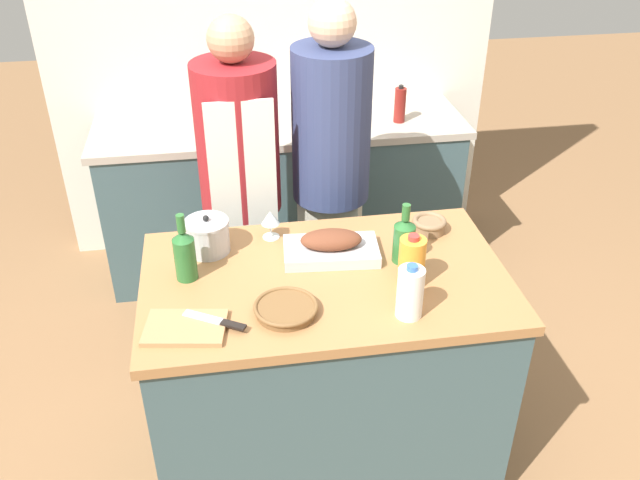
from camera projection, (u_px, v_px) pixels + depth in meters
ground_plane at (324, 447)px, 2.98m from camera, size 12.00×12.00×0.00m
kitchen_island at (325, 369)px, 2.73m from camera, size 1.35×0.81×0.92m
back_counter at (283, 195)px, 4.00m from camera, size 2.07×0.60×0.91m
back_wall at (272, 40)px, 3.85m from camera, size 2.57×0.10×2.55m
roasting_pan at (331, 247)px, 2.58m from camera, size 0.38×0.23×0.11m
wicker_basket at (286, 309)px, 2.29m from camera, size 0.22×0.22×0.04m
cutting_board at (185, 328)px, 2.22m from camera, size 0.29×0.22×0.02m
stock_pot at (208, 236)px, 2.60m from camera, size 0.17×0.17×0.16m
mixing_bowl at (429, 224)px, 2.74m from camera, size 0.14×0.14×0.06m
juice_jug at (412, 262)px, 2.39m from camera, size 0.10×0.10×0.21m
milk_jug at (410, 292)px, 2.25m from camera, size 0.09×0.09×0.20m
wine_bottle_green at (185, 254)px, 2.42m from camera, size 0.08×0.08×0.26m
wine_bottle_dark at (404, 239)px, 2.53m from camera, size 0.08×0.08×0.24m
wine_glass_left at (270, 219)px, 2.67m from camera, size 0.07×0.07×0.12m
knife_chef at (217, 321)px, 2.23m from camera, size 0.21×0.14×0.01m
condiment_bottle_tall at (400, 105)px, 3.73m from camera, size 0.06×0.06×0.21m
condiment_bottle_short at (229, 102)px, 3.77m from camera, size 0.06×0.06×0.20m
condiment_bottle_extra at (213, 103)px, 3.80m from camera, size 0.06×0.06×0.18m
person_cook_aproned at (241, 183)px, 3.10m from camera, size 0.37×0.37×1.69m
person_cook_guest at (331, 171)px, 3.13m from camera, size 0.36×0.36×1.74m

